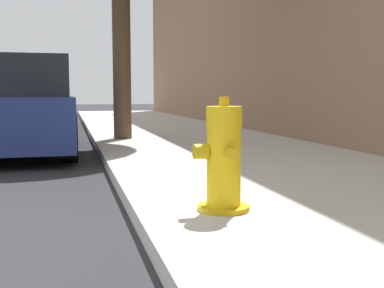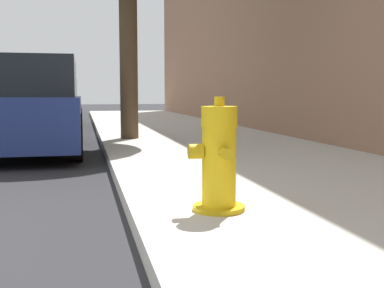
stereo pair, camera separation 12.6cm
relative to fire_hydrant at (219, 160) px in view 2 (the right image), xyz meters
The scene contains 3 objects.
fire_hydrant is the anchor object (origin of this frame).
parked_car_near 5.23m from the fire_hydrant, 110.38° to the left, with size 1.80×4.19×1.48m.
parked_car_mid 11.02m from the fire_hydrant, 99.84° to the left, with size 1.81×3.94×1.36m.
Camera 2 is at (1.66, -2.83, 0.95)m, focal length 45.00 mm.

